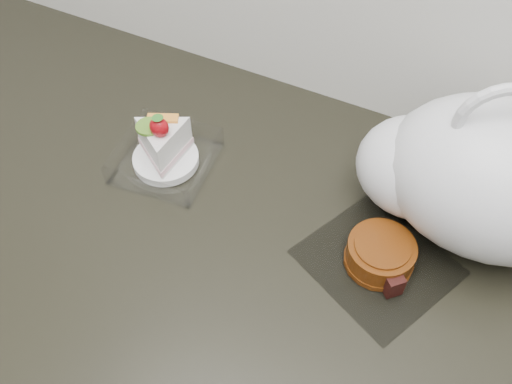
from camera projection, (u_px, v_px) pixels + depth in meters
name	position (u px, v px, depth m)	size (l,w,h in m)	color
cake_tray	(164.00, 151.00, 0.85)	(0.15, 0.15, 0.11)	white
mooncake_wrap	(380.00, 256.00, 0.75)	(0.23, 0.23, 0.04)	white
plastic_bag	(477.00, 175.00, 0.73)	(0.35, 0.27, 0.26)	white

